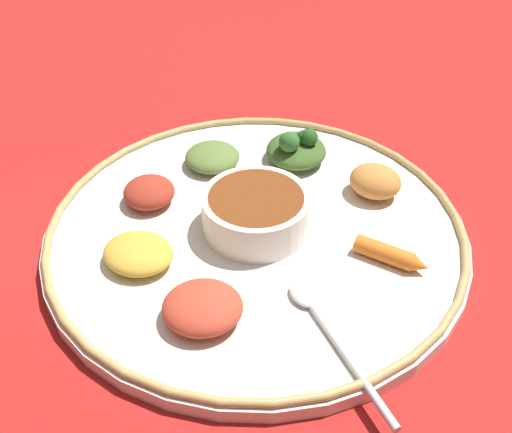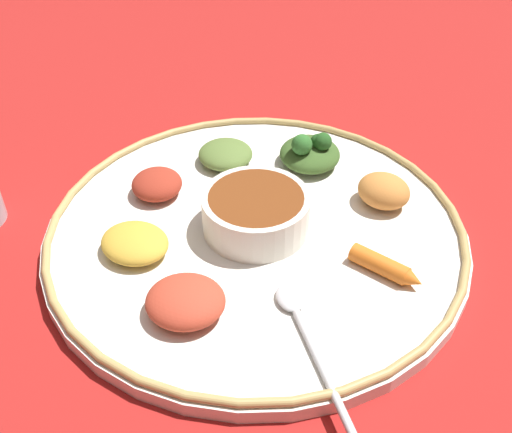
% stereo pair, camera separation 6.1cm
% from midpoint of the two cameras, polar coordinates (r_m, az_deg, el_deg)
% --- Properties ---
extents(ground_plane, '(2.40, 2.40, 0.00)m').
position_cam_midpoint_polar(ground_plane, '(0.63, 2.77, -2.22)').
color(ground_plane, maroon).
extents(platter, '(0.42, 0.42, 0.01)m').
position_cam_midpoint_polar(platter, '(0.62, 2.79, -1.71)').
color(platter, white).
rests_on(platter, ground_plane).
extents(platter_rim, '(0.42, 0.42, 0.01)m').
position_cam_midpoint_polar(platter_rim, '(0.61, 2.82, -0.98)').
color(platter_rim, tan).
rests_on(platter_rim, platter).
extents(center_bowl, '(0.11, 0.11, 0.04)m').
position_cam_midpoint_polar(center_bowl, '(0.60, 2.88, 0.37)').
color(center_bowl, silver).
rests_on(center_bowl, platter).
extents(spoon, '(0.07, 0.16, 0.01)m').
position_cam_midpoint_polar(spoon, '(0.52, 7.94, -10.61)').
color(spoon, silver).
rests_on(spoon, platter).
extents(greens_pile, '(0.07, 0.07, 0.05)m').
position_cam_midpoint_polar(greens_pile, '(0.70, 7.56, 5.88)').
color(greens_pile, '#385623').
rests_on(greens_pile, platter).
extents(carrot_near_spoon, '(0.07, 0.05, 0.02)m').
position_cam_midpoint_polar(carrot_near_spoon, '(0.58, 14.95, -4.69)').
color(carrot_near_spoon, orange).
rests_on(carrot_near_spoon, platter).
extents(mound_collards, '(0.07, 0.07, 0.02)m').
position_cam_midpoint_polar(mound_collards, '(0.70, -0.40, 5.75)').
color(mound_collards, '#567033').
rests_on(mound_collards, platter).
extents(mound_squash, '(0.07, 0.07, 0.03)m').
position_cam_midpoint_polar(mound_squash, '(0.66, 14.46, 2.23)').
color(mound_squash, '#C67A38').
rests_on(mound_squash, platter).
extents(mound_berbere_red, '(0.07, 0.07, 0.03)m').
position_cam_midpoint_polar(mound_berbere_red, '(0.53, -3.32, -8.07)').
color(mound_berbere_red, '#B73D28').
rests_on(mound_berbere_red, platter).
extents(mound_lentil_yellow, '(0.09, 0.08, 0.02)m').
position_cam_midpoint_polar(mound_lentil_yellow, '(0.59, -8.38, -2.59)').
color(mound_lentil_yellow, gold).
rests_on(mound_lentil_yellow, platter).
extents(mound_beet, '(0.06, 0.06, 0.03)m').
position_cam_midpoint_polar(mound_beet, '(0.66, -6.64, 2.93)').
color(mound_beet, maroon).
rests_on(mound_beet, platter).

